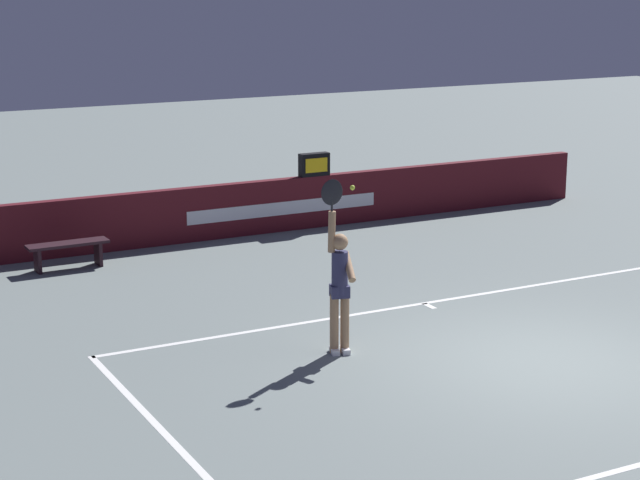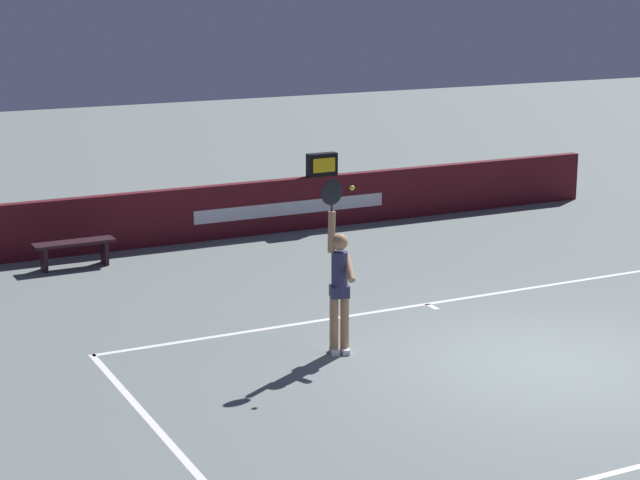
{
  "view_description": "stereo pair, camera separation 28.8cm",
  "coord_description": "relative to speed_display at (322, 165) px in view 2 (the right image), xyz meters",
  "views": [
    {
      "loc": [
        -8.86,
        -10.55,
        4.89
      ],
      "look_at": [
        -2.38,
        1.74,
        1.51
      ],
      "focal_mm": 61.69,
      "sensor_mm": 36.0,
      "label": 1
    },
    {
      "loc": [
        -8.6,
        -10.69,
        4.89
      ],
      "look_at": [
        -2.38,
        1.74,
        1.51
      ],
      "focal_mm": 61.69,
      "sensor_mm": 36.0,
      "label": 2
    }
  ],
  "objects": [
    {
      "name": "back_wall",
      "position": [
        -0.92,
        0.0,
        -0.74
      ],
      "size": [
        14.4,
        0.21,
        1.02
      ],
      "color": "#4C1219",
      "rests_on": "ground"
    },
    {
      "name": "court_lines",
      "position": [
        -0.92,
        -8.25,
        -1.25
      ],
      "size": [
        10.43,
        5.87,
        0.0
      ],
      "color": "white",
      "rests_on": "ground"
    },
    {
      "name": "tennis_ball",
      "position": [
        -3.05,
        -6.92,
        1.0
      ],
      "size": [
        0.07,
        0.07,
        0.07
      ],
      "color": "#C5D835"
    },
    {
      "name": "speed_display",
      "position": [
        0.0,
        0.0,
        0.0
      ],
      "size": [
        0.61,
        0.2,
        0.45
      ],
      "color": "black",
      "rests_on": "back_wall"
    },
    {
      "name": "courtside_bench_near",
      "position": [
        -5.16,
        -0.87,
        -0.9
      ],
      "size": [
        1.38,
        0.38,
        0.46
      ],
      "color": "black",
      "rests_on": "ground"
    },
    {
      "name": "ground_plane",
      "position": [
        -0.92,
        -8.25,
        -1.25
      ],
      "size": [
        60.0,
        60.0,
        0.0
      ],
      "primitive_type": "plane",
      "color": "slate"
    },
    {
      "name": "tennis_player",
      "position": [
        -3.13,
        -6.74,
        -0.28
      ],
      "size": [
        0.46,
        0.47,
        2.36
      ],
      "color": "#A37B57",
      "rests_on": "ground"
    }
  ]
}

